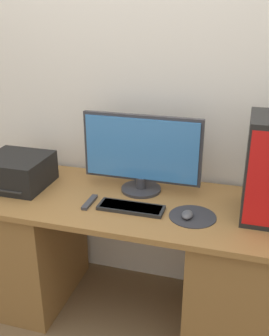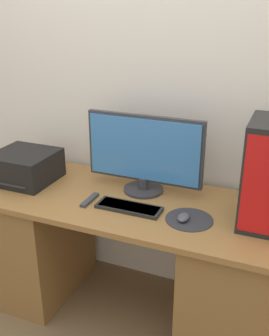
{
  "view_description": "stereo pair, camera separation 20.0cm",
  "coord_description": "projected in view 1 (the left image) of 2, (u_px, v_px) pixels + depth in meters",
  "views": [
    {
      "loc": [
        0.57,
        -1.44,
        1.69
      ],
      "look_at": [
        0.05,
        0.34,
        0.93
      ],
      "focal_mm": 42.0,
      "sensor_mm": 36.0,
      "label": 1
    },
    {
      "loc": [
        0.76,
        -1.37,
        1.69
      ],
      "look_at": [
        0.05,
        0.34,
        0.93
      ],
      "focal_mm": 42.0,
      "sensor_mm": 36.0,
      "label": 2
    }
  ],
  "objects": [
    {
      "name": "monitor",
      "position": [
        141.0,
        152.0,
        2.11
      ],
      "size": [
        0.65,
        0.22,
        0.43
      ],
      "color": "#333338",
      "rests_on": "desk"
    },
    {
      "name": "wall_back",
      "position": [
        146.0,
        72.0,
        2.21
      ],
      "size": [
        6.4,
        0.05,
        2.7
      ],
      "color": "white",
      "rests_on": "ground_plane"
    },
    {
      "name": "desk",
      "position": [
        126.0,
        256.0,
        2.22
      ],
      "size": [
        1.75,
        0.68,
        0.74
      ],
      "color": "olive",
      "rests_on": "ground_plane"
    },
    {
      "name": "printer",
      "position": [
        17.0,
        171.0,
        2.22
      ],
      "size": [
        0.34,
        0.33,
        0.17
      ],
      "color": "black",
      "rests_on": "desk"
    },
    {
      "name": "keyboard",
      "position": [
        131.0,
        207.0,
        1.98
      ],
      "size": [
        0.34,
        0.12,
        0.02
      ],
      "color": "black",
      "rests_on": "desk"
    },
    {
      "name": "mousepad",
      "position": [
        193.0,
        216.0,
        1.91
      ],
      "size": [
        0.23,
        0.23,
        0.0
      ],
      "color": "#2D2D33",
      "rests_on": "desk"
    },
    {
      "name": "computer_tower",
      "position": [
        268.0,
        168.0,
        1.84
      ],
      "size": [
        0.21,
        0.32,
        0.5
      ],
      "color": "black",
      "rests_on": "desk"
    },
    {
      "name": "mouse",
      "position": [
        187.0,
        215.0,
        1.9
      ],
      "size": [
        0.05,
        0.08,
        0.03
      ],
      "color": "#4C4C51",
      "rests_on": "mousepad"
    },
    {
      "name": "remote_control",
      "position": [
        90.0,
        202.0,
        2.04
      ],
      "size": [
        0.03,
        0.16,
        0.02
      ],
      "color": "#38383D",
      "rests_on": "desk"
    }
  ]
}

